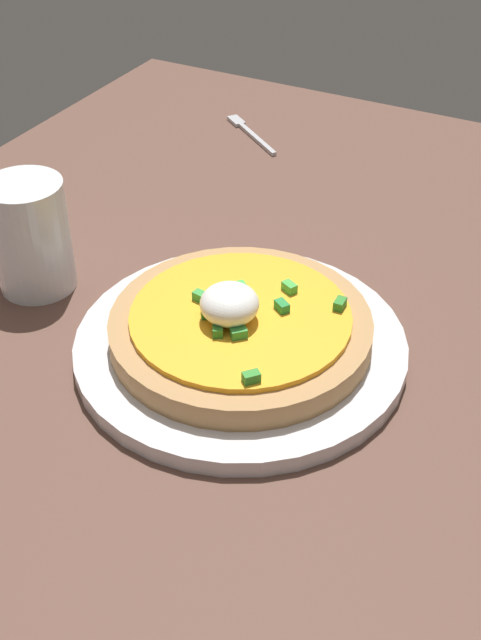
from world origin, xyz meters
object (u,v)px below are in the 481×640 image
object	(u,v)px
cup_far	(32,240)
fork	(248,132)
plate	(240,346)
pizza	(240,326)

from	to	relation	value
cup_far	fork	bearing A→B (deg)	-3.36
plate	cup_far	world-z (taller)	cup_far
cup_far	plate	bearing A→B (deg)	-90.36
plate	pizza	world-z (taller)	pizza
plate	fork	xyz separation A→B (cm)	(39.20, 19.44, -0.52)
pizza	cup_far	distance (cm)	21.80
plate	fork	size ratio (longest dim) A/B	2.71
pizza	cup_far	world-z (taller)	cup_far
pizza	cup_far	xyz separation A→B (cm)	(0.19, 21.71, 1.95)
pizza	cup_far	bearing A→B (deg)	89.49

